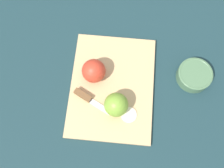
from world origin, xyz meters
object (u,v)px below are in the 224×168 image
apple_half_right (116,105)px  knife (86,97)px  apple_half_left (94,71)px  bowl (194,75)px

apple_half_right → knife: (-0.01, -0.11, -0.03)m
apple_half_left → knife: 0.09m
apple_half_left → bowl: apple_half_left is taller
apple_half_left → apple_half_right: 0.14m
knife → apple_half_left: bearing=103.8°
apple_half_right → bowl: bearing=38.3°
apple_half_left → bowl: bearing=-90.5°
apple_half_left → apple_half_right: apple_half_left is taller
bowl → apple_half_left: bearing=-77.8°
apple_half_right → knife: apple_half_right is taller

